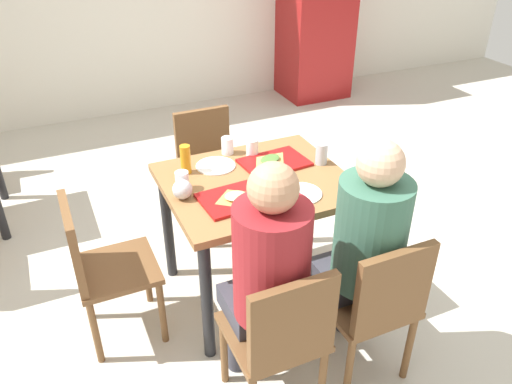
% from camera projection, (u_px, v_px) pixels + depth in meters
% --- Properties ---
extents(ground_plane, '(10.00, 10.00, 0.02)m').
position_uv_depth(ground_plane, '(256.00, 290.00, 3.11)').
color(ground_plane, beige).
extents(main_table, '(0.96, 0.83, 0.77)m').
position_uv_depth(main_table, '(256.00, 198.00, 2.77)').
color(main_table, olive).
rests_on(main_table, ground_plane).
extents(chair_near_left, '(0.40, 0.40, 0.84)m').
position_uv_depth(chair_near_left, '(281.00, 334.00, 2.15)').
color(chair_near_left, brown).
rests_on(chair_near_left, ground_plane).
extents(chair_near_right, '(0.40, 0.40, 0.84)m').
position_uv_depth(chair_near_right, '(376.00, 302.00, 2.32)').
color(chair_near_right, brown).
rests_on(chair_near_right, ground_plane).
extents(chair_far_side, '(0.40, 0.40, 0.84)m').
position_uv_depth(chair_far_side, '(208.00, 163.00, 3.48)').
color(chair_far_side, brown).
rests_on(chair_far_side, ground_plane).
extents(chair_left_end, '(0.40, 0.40, 0.84)m').
position_uv_depth(chair_left_end, '(98.00, 263.00, 2.55)').
color(chair_left_end, brown).
rests_on(chair_left_end, ground_plane).
extents(person_in_red, '(0.32, 0.42, 1.25)m').
position_uv_depth(person_in_red, '(268.00, 269.00, 2.13)').
color(person_in_red, '#383842').
rests_on(person_in_red, ground_plane).
extents(person_in_brown_jacket, '(0.32, 0.42, 1.25)m').
position_uv_depth(person_in_brown_jacket, '(364.00, 241.00, 2.30)').
color(person_in_brown_jacket, '#383842').
rests_on(person_in_brown_jacket, ground_plane).
extents(tray_red_near, '(0.38, 0.28, 0.02)m').
position_uv_depth(tray_red_near, '(237.00, 198.00, 2.54)').
color(tray_red_near, '#B21414').
rests_on(tray_red_near, main_table).
extents(tray_red_far, '(0.38, 0.29, 0.02)m').
position_uv_depth(tray_red_far, '(274.00, 162.00, 2.86)').
color(tray_red_far, '#B21414').
rests_on(tray_red_far, main_table).
extents(paper_plate_center, '(0.22, 0.22, 0.01)m').
position_uv_depth(paper_plate_center, '(216.00, 166.00, 2.84)').
color(paper_plate_center, white).
rests_on(paper_plate_center, main_table).
extents(paper_plate_near_edge, '(0.22, 0.22, 0.01)m').
position_uv_depth(paper_plate_near_edge, '(300.00, 193.00, 2.58)').
color(paper_plate_near_edge, white).
rests_on(paper_plate_near_edge, main_table).
extents(pizza_slice_a, '(0.17, 0.15, 0.02)m').
position_uv_depth(pizza_slice_a, '(236.00, 197.00, 2.51)').
color(pizza_slice_a, '#C68C47').
rests_on(pizza_slice_a, tray_red_near).
extents(pizza_slice_b, '(0.23, 0.21, 0.02)m').
position_uv_depth(pizza_slice_b, '(270.00, 160.00, 2.85)').
color(pizza_slice_b, tan).
rests_on(pizza_slice_b, tray_red_far).
extents(plastic_cup_a, '(0.07, 0.07, 0.10)m').
position_uv_depth(plastic_cup_a, '(227.00, 146.00, 2.95)').
color(plastic_cup_a, white).
rests_on(plastic_cup_a, main_table).
extents(plastic_cup_b, '(0.07, 0.07, 0.10)m').
position_uv_depth(plastic_cup_b, '(291.00, 203.00, 2.42)').
color(plastic_cup_b, white).
rests_on(plastic_cup_b, main_table).
extents(plastic_cup_c, '(0.07, 0.07, 0.10)m').
position_uv_depth(plastic_cup_c, '(182.00, 181.00, 2.60)').
color(plastic_cup_c, white).
rests_on(plastic_cup_c, main_table).
extents(plastic_cup_d, '(0.07, 0.07, 0.10)m').
position_uv_depth(plastic_cup_d, '(252.00, 148.00, 2.93)').
color(plastic_cup_d, white).
rests_on(plastic_cup_d, main_table).
extents(soda_can, '(0.07, 0.07, 0.12)m').
position_uv_depth(soda_can, '(321.00, 154.00, 2.84)').
color(soda_can, '#B7BCC6').
rests_on(soda_can, main_table).
extents(condiment_bottle, '(0.06, 0.06, 0.16)m').
position_uv_depth(condiment_bottle, '(186.00, 159.00, 2.74)').
color(condiment_bottle, orange).
rests_on(condiment_bottle, main_table).
extents(foil_bundle, '(0.10, 0.10, 0.10)m').
position_uv_depth(foil_bundle, '(182.00, 189.00, 2.53)').
color(foil_bundle, silver).
rests_on(foil_bundle, main_table).
extents(drink_fridge, '(0.70, 0.60, 1.90)m').
position_uv_depth(drink_fridge, '(316.00, 10.00, 5.55)').
color(drink_fridge, maroon).
rests_on(drink_fridge, ground_plane).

